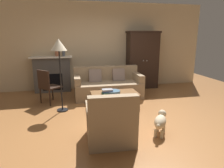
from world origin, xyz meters
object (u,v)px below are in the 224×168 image
mantel_vase_slate (64,52)px  side_chair_wooden (48,85)px  fireplace (53,74)px  mantel_vase_terracotta (57,52)px  coffee_table (115,95)px  fruit_bowl (113,92)px  dog (160,121)px  floor_lamp (59,49)px  armoire (142,60)px  couch (108,86)px  book_stack (107,91)px  armchair_near_left (111,124)px

mantel_vase_slate → side_chair_wooden: 1.48m
fireplace → mantel_vase_terracotta: mantel_vase_terracotta is taller
coffee_table → fruit_bowl: bearing=-135.4°
fruit_bowl → mantel_vase_slate: 2.46m
dog → fruit_bowl: bearing=113.0°
floor_lamp → armoire: bearing=33.6°
couch → dog: 2.49m
armoire → mantel_vase_terracotta: 2.79m
book_stack → armchair_near_left: bearing=-98.7°
fruit_bowl → mantel_vase_slate: mantel_vase_slate is taller
fruit_bowl → mantel_vase_terracotta: bearing=123.4°
side_chair_wooden → floor_lamp: bearing=-57.8°
couch → mantel_vase_terracotta: bearing=146.9°
armoire → fruit_bowl: size_ratio=5.87×
side_chair_wooden → floor_lamp: 1.16m
dog → floor_lamp: bearing=138.2°
armoire → fruit_bowl: armoire is taller
fireplace → fruit_bowl: (1.52, -2.05, -0.11)m
armchair_near_left → side_chair_wooden: (-1.20, 2.22, 0.20)m
armchair_near_left → floor_lamp: (-0.83, 1.65, 1.13)m
fireplace → armoire: size_ratio=0.67×
couch → fruit_bowl: (-0.08, -1.11, 0.14)m
fireplace → book_stack: 2.48m
book_stack → dog: (0.71, -1.33, -0.23)m
fireplace → fruit_bowl: fireplace is taller
fireplace → floor_lamp: 2.05m
coffee_table → side_chair_wooden: 1.78m
armchair_near_left → floor_lamp: floor_lamp is taller
armoire → book_stack: (-1.58, -1.98, -0.47)m
book_stack → dog: bearing=-61.8°
fireplace → book_stack: fireplace is taller
armoire → book_stack: bearing=-128.5°
fruit_bowl → fireplace: bearing=126.5°
armchair_near_left → floor_lamp: bearing=116.8°
floor_lamp → book_stack: bearing=-13.1°
armoire → book_stack: size_ratio=7.24×
coffee_table → mantel_vase_terracotta: mantel_vase_terracotta is taller
fireplace → couch: (1.60, -0.94, -0.25)m
coffee_table → floor_lamp: size_ratio=0.66×
armchair_near_left → floor_lamp: 2.16m
fruit_bowl → mantel_vase_terracotta: size_ratio=1.24×
book_stack → dog: size_ratio=0.52×
couch → book_stack: bearing=-101.4°
dog → fireplace: bearing=121.6°
couch → side_chair_wooden: (-1.64, -0.30, 0.19)m
mantel_vase_terracotta → dog: mantel_vase_terracotta is taller
armchair_near_left → fruit_bowl: bearing=75.8°
coffee_table → book_stack: bearing=-165.1°
coffee_table → mantel_vase_terracotta: bearing=124.6°
mantel_vase_terracotta → side_chair_wooden: size_ratio=0.29×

